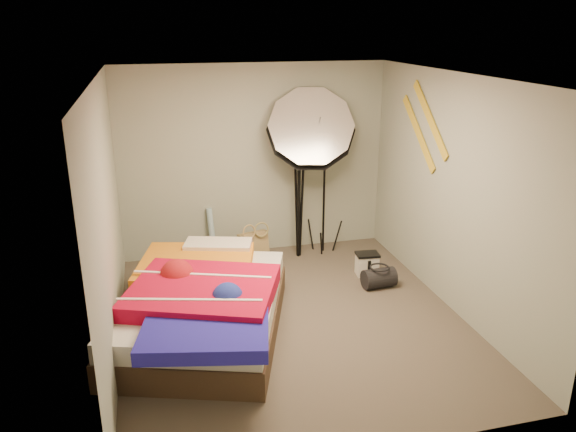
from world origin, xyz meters
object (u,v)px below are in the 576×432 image
object	(u,v)px
photo_umbrella	(311,131)
camera_tripod	(299,202)
bed	(203,305)
wrapping_roll	(212,233)
tote_bag	(254,247)
camera_case	(367,265)
duffel_bag	(379,278)

from	to	relation	value
photo_umbrella	camera_tripod	xyz separation A→B (m)	(-0.15, -0.00, -0.92)
bed	photo_umbrella	distance (m)	2.69
bed	photo_umbrella	size ratio (longest dim) A/B	1.11
wrapping_roll	photo_umbrella	bearing A→B (deg)	-11.15
tote_bag	camera_tripod	world-z (taller)	camera_tripod
camera_case	bed	bearing A→B (deg)	-151.21
duffel_bag	photo_umbrella	size ratio (longest dim) A/B	0.16
tote_bag	duffel_bag	xyz separation A→B (m)	(1.29, -1.11, -0.08)
photo_umbrella	camera_tripod	bearing A→B (deg)	-178.59
wrapping_roll	camera_tripod	xyz separation A→B (m)	(1.12, -0.25, 0.42)
camera_case	bed	xyz separation A→B (m)	(-2.11, -0.90, 0.18)
tote_bag	camera_case	distance (m)	1.49
camera_tripod	duffel_bag	bearing A→B (deg)	-59.75
tote_bag	bed	distance (m)	1.85
tote_bag	camera_tripod	distance (m)	0.83
wrapping_roll	photo_umbrella	distance (m)	1.87
tote_bag	camera_tripod	bearing A→B (deg)	-12.88
camera_case	bed	world-z (taller)	bed
tote_bag	camera_case	world-z (taller)	tote_bag
duffel_bag	bed	distance (m)	2.19
tote_bag	bed	xyz separation A→B (m)	(-0.83, -1.65, 0.12)
tote_bag	camera_tripod	xyz separation A→B (m)	(0.62, 0.03, 0.56)
camera_case	photo_umbrella	size ratio (longest dim) A/B	0.11
tote_bag	wrapping_roll	world-z (taller)	wrapping_roll
bed	photo_umbrella	xyz separation A→B (m)	(1.60, 1.68, 1.37)
camera_case	camera_tripod	world-z (taller)	camera_tripod
bed	camera_tripod	size ratio (longest dim) A/B	1.96
wrapping_roll	camera_case	distance (m)	2.07
tote_bag	camera_case	size ratio (longest dim) A/B	1.52
wrapping_roll	photo_umbrella	world-z (taller)	photo_umbrella
tote_bag	camera_case	xyz separation A→B (m)	(1.28, -0.75, -0.07)
wrapping_roll	bed	xyz separation A→B (m)	(-0.33, -1.93, -0.02)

